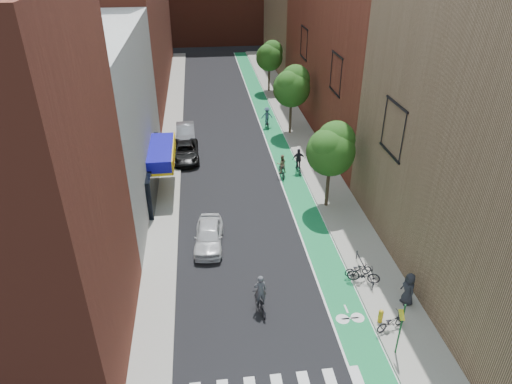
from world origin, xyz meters
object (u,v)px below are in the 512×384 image
object	(u,v)px
cyclist_lane_near	(282,168)
cyclist_lane_mid	(299,164)
fire_hydrant	(381,315)
parked_car_white	(209,235)
parked_car_black	(185,152)
cyclist_lead	(260,299)
cyclist_lane_far	(267,118)
parked_car_silver	(186,133)
pedestrian	(408,289)

from	to	relation	value
cyclist_lane_near	cyclist_lane_mid	world-z (taller)	cyclist_lane_mid
cyclist_lane_near	fire_hydrant	size ratio (longest dim) A/B	2.52
parked_car_white	fire_hydrant	size ratio (longest dim) A/B	5.70
parked_car_black	cyclist_lane_mid	size ratio (longest dim) A/B	2.38
cyclist_lane_mid	cyclist_lead	bearing A→B (deg)	69.11
parked_car_black	cyclist_lane_far	size ratio (longest dim) A/B	2.40
parked_car_black	fire_hydrant	size ratio (longest dim) A/B	6.65
parked_car_white	cyclist_lane_near	bearing A→B (deg)	59.38
cyclist_lead	cyclist_lane_far	world-z (taller)	cyclist_lead
parked_car_silver	parked_car_black	bearing A→B (deg)	-92.03
parked_car_white	cyclist_lane_far	bearing A→B (deg)	76.31
cyclist_lane_far	pedestrian	xyz separation A→B (m)	(3.64, -26.44, 0.17)
cyclist_lead	cyclist_lane_far	distance (m)	26.17
cyclist_lane_far	parked_car_black	bearing A→B (deg)	35.76
parked_car_silver	fire_hydrant	world-z (taller)	parked_car_silver
cyclist_lane_far	pedestrian	world-z (taller)	cyclist_lane_far
cyclist_lane_near	cyclist_lane_far	world-z (taller)	cyclist_lane_far
cyclist_lead	fire_hydrant	size ratio (longest dim) A/B	2.91
parked_car_silver	pedestrian	size ratio (longest dim) A/B	2.52
cyclist_lane_far	fire_hydrant	size ratio (longest dim) A/B	2.77
parked_car_black	fire_hydrant	distance (m)	23.19
cyclist_lane_near	cyclist_lane_mid	distance (m)	1.59
parked_car_white	cyclist_lead	bearing A→B (deg)	-63.20
fire_hydrant	parked_car_white	bearing A→B (deg)	136.86
parked_car_black	cyclist_lane_far	distance (m)	10.56
fire_hydrant	cyclist_lead	bearing A→B (deg)	163.60
parked_car_black	cyclist_lead	xyz separation A→B (m)	(4.07, -19.20, 0.04)
cyclist_lead	cyclist_lane_near	size ratio (longest dim) A/B	1.16
cyclist_lane_near	cyclist_lane_mid	xyz separation A→B (m)	(1.50, 0.53, 0.05)
parked_car_white	cyclist_lane_mid	xyz separation A→B (m)	(7.70, 9.24, 0.10)
cyclist_lead	parked_car_black	bearing A→B (deg)	-86.21
parked_car_black	cyclist_lane_near	size ratio (longest dim) A/B	2.64
cyclist_lane_mid	fire_hydrant	distance (m)	17.11
parked_car_black	cyclist_lead	size ratio (longest dim) A/B	2.29
cyclist_lead	cyclist_lane_mid	world-z (taller)	cyclist_lead
cyclist_lane_mid	fire_hydrant	size ratio (longest dim) A/B	2.80
parked_car_silver	cyclist_lane_far	distance (m)	8.62
cyclist_lead	fire_hydrant	world-z (taller)	cyclist_lead
fire_hydrant	cyclist_lane_near	bearing A→B (deg)	97.49
pedestrian	parked_car_white	bearing A→B (deg)	-130.79
parked_car_silver	cyclist_lane_near	size ratio (longest dim) A/B	2.52
parked_car_white	cyclist_lane_near	xyz separation A→B (m)	(6.20, 8.71, 0.05)
parked_car_black	cyclist_lane_far	bearing A→B (deg)	37.77
cyclist_lane_far	fire_hydrant	xyz separation A→B (m)	(1.77, -27.58, -0.39)
parked_car_silver	fire_hydrant	size ratio (longest dim) A/B	6.34
parked_car_black	cyclist_lane_mid	bearing A→B (deg)	-23.69
parked_car_silver	cyclist_lane_mid	bearing A→B (deg)	-42.16
cyclist_lane_far	cyclist_lane_mid	bearing A→B (deg)	92.74
pedestrian	fire_hydrant	world-z (taller)	pedestrian
cyclist_lane_mid	cyclist_lane_far	size ratio (longest dim) A/B	1.01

